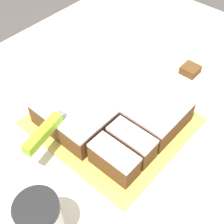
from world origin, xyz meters
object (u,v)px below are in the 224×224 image
Objects in this scene: knife at (52,123)px; cake_board at (112,121)px; brownie at (191,70)px; cake at (112,110)px; coffee_cup at (41,221)px.

cake_board is at bearing -32.16° from knife.
knife is 0.44m from brownie.
cake is 0.32m from coffee_cup.
cake is at bearing 47.33° from cake_board.
cake is 0.29m from brownie.
coffee_cup is 2.50× the size of brownie.
cake is 6.25× the size of brownie.
cake is at bearing 168.42° from brownie.
knife is (-0.14, 0.05, 0.04)m from cake.
knife is at bearing 42.60° from coffee_cup.
cake_board is 2.97× the size of coffee_cup.
cake reaches higher than brownie.
cake_board is 0.32m from coffee_cup.
knife reaches higher than brownie.
coffee_cup reaches higher than knife.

